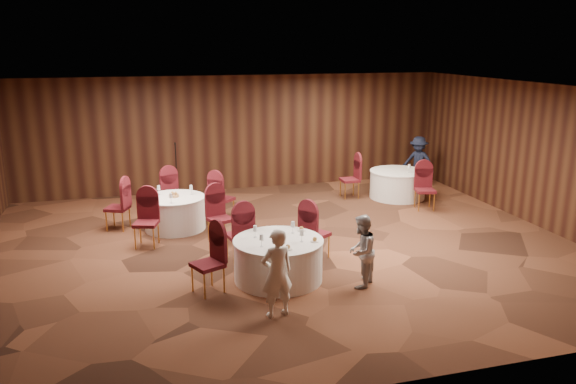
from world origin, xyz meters
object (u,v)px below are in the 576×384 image
object	(u,v)px
table_main	(278,259)
table_right	(397,184)
woman_a	(277,273)
woman_b	(361,251)
table_left	(175,213)
man_c	(418,162)
mic_stand	(177,187)

from	to	relation	value
table_main	table_right	distance (m)	6.29
woman_a	woman_b	xyz separation A→B (m)	(1.65, 0.67, -0.06)
table_left	woman_b	world-z (taller)	woman_b
man_c	woman_a	bearing A→B (deg)	-83.87
table_main	man_c	world-z (taller)	man_c
table_main	woman_a	distance (m)	1.39
table_left	table_right	size ratio (longest dim) A/B	0.91
man_c	woman_b	bearing A→B (deg)	-77.73
woman_b	table_left	bearing A→B (deg)	-103.44
table_main	woman_a	size ratio (longest dim) A/B	1.13
woman_a	man_c	size ratio (longest dim) A/B	0.95
mic_stand	woman_a	world-z (taller)	mic_stand
woman_a	woman_b	bearing A→B (deg)	-168.44
table_left	woman_a	world-z (taller)	woman_a
table_left	mic_stand	bearing A→B (deg)	83.54
man_c	table_left	bearing A→B (deg)	-116.32
mic_stand	woman_b	size ratio (longest dim) A/B	1.28
mic_stand	woman_a	size ratio (longest dim) A/B	1.17
table_main	table_right	world-z (taller)	same
woman_b	man_c	bearing A→B (deg)	-174.20
table_right	mic_stand	world-z (taller)	mic_stand
table_main	woman_a	bearing A→B (deg)	-105.45
table_right	woman_a	bearing A→B (deg)	-130.13
woman_a	man_c	xyz separation A→B (m)	(5.93, 6.67, 0.04)
table_right	woman_b	size ratio (longest dim) A/B	1.18
mic_stand	woman_a	distance (m)	6.67
woman_a	woman_b	world-z (taller)	woman_a
mic_stand	woman_b	bearing A→B (deg)	-66.38
woman_a	woman_b	distance (m)	1.78
mic_stand	man_c	distance (m)	6.88
woman_a	table_left	bearing A→B (deg)	-86.39
table_main	mic_stand	distance (m)	5.45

